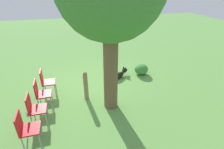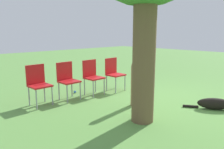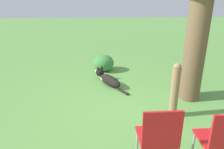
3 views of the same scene
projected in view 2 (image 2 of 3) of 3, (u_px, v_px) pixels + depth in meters
The scene contains 8 objects.
ground_plane at pixel (155, 104), 5.10m from camera, with size 30.00×30.00×0.00m, color #609947.
dog at pixel (220, 103), 4.69m from camera, with size 1.08×0.77×0.38m.
fence_post at pixel (134, 84), 4.90m from camera, with size 0.14×0.14×1.00m.
red_chair_0 at pixel (114, 72), 6.20m from camera, with size 0.43×0.45×0.92m.
red_chair_1 at pixel (92, 75), 5.78m from camera, with size 0.43×0.45×0.92m.
red_chair_2 at pixel (67, 78), 5.36m from camera, with size 0.43×0.45×0.92m.
red_chair_3 at pixel (38, 82), 4.94m from camera, with size 0.43×0.45×0.92m.
tennis_ball at pixel (75, 92), 5.99m from camera, with size 0.07×0.07×0.07m.
Camera 2 is at (-2.78, 4.12, 1.65)m, focal length 35.00 mm.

